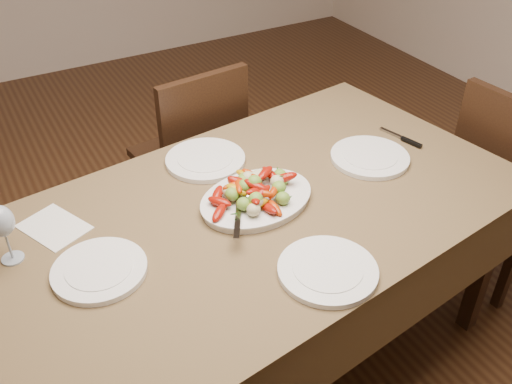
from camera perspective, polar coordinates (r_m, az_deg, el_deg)
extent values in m
plane|color=#3A2111|center=(2.64, 1.28, -10.49)|extent=(6.00, 6.00, 0.00)
cube|color=brown|center=(2.14, 0.00, -9.61)|extent=(1.97, 1.28, 0.76)
ellipsoid|color=white|center=(1.90, 0.04, -0.85)|extent=(0.42, 0.34, 0.02)
cylinder|color=white|center=(1.71, -15.38, -7.56)|extent=(0.27, 0.27, 0.02)
cylinder|color=white|center=(2.17, 11.31, 3.41)|extent=(0.29, 0.29, 0.02)
cylinder|color=white|center=(2.12, -5.08, 3.22)|extent=(0.29, 0.29, 0.02)
cylinder|color=white|center=(1.66, 7.18, -7.80)|extent=(0.29, 0.29, 0.02)
cube|color=silver|center=(1.92, -19.53, -3.31)|extent=(0.22, 0.25, 0.00)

